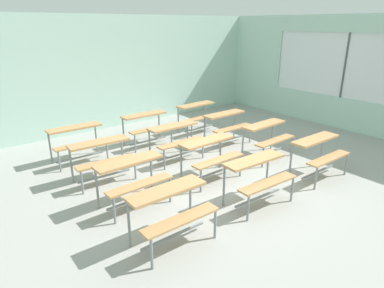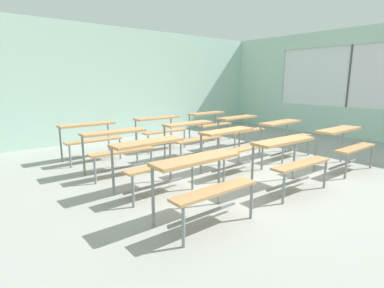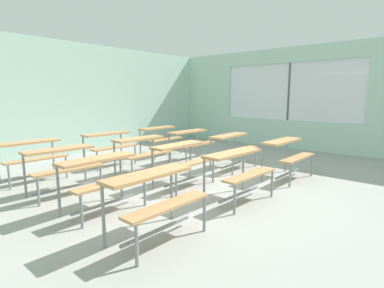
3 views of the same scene
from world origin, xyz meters
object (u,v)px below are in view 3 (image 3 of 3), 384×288
object	(u,v)px
desk_bench_r0c2	(287,150)
desk_bench_r1c0	(102,171)
desk_bench_r1c2	(233,143)
desk_bench_r3c1	(109,141)
desk_bench_r1c1	(183,154)
desk_bench_r2c1	(142,147)
desk_bench_r3c2	(160,134)
desk_bench_r3c0	(31,151)
desk_bench_r2c0	(62,160)
desk_bench_r2c2	(191,138)
desk_bench_r0c0	(155,190)
desk_bench_r0c1	(238,164)

from	to	relation	value
desk_bench_r0c2	desk_bench_r1c0	bearing A→B (deg)	160.41
desk_bench_r1c2	desk_bench_r3c1	world-z (taller)	same
desk_bench_r0c2	desk_bench_r3c1	bearing A→B (deg)	115.57
desk_bench_r3c1	desk_bench_r0c2	bearing A→B (deg)	-65.12
desk_bench_r1c0	desk_bench_r1c1	size ratio (longest dim) A/B	1.00
desk_bench_r1c0	desk_bench_r3c1	distance (m)	2.84
desk_bench_r2c1	desk_bench_r3c2	distance (m)	2.03
desk_bench_r1c1	desk_bench_r1c2	world-z (taller)	same
desk_bench_r0c2	desk_bench_r3c0	size ratio (longest dim) A/B	1.01
desk_bench_r2c0	desk_bench_r2c2	xyz separation A→B (m)	(3.21, 0.04, 0.00)
desk_bench_r0c2	desk_bench_r1c0	distance (m)	3.49
desk_bench_r0c2	desk_bench_r1c0	size ratio (longest dim) A/B	1.00
desk_bench_r2c0	desk_bench_r0c0	bearing A→B (deg)	-88.79
desk_bench_r3c2	desk_bench_r3c0	bearing A→B (deg)	178.09
desk_bench_r0c1	desk_bench_r2c0	world-z (taller)	same
desk_bench_r3c2	desk_bench_r2c2	bearing A→B (deg)	-95.51
desk_bench_r1c0	desk_bench_r1c1	world-z (taller)	same
desk_bench_r1c1	desk_bench_r3c0	bearing A→B (deg)	123.74
desk_bench_r0c2	desk_bench_r3c2	size ratio (longest dim) A/B	0.99
desk_bench_r1c1	desk_bench_r1c0	bearing A→B (deg)	177.74
desk_bench_r1c1	desk_bench_r2c2	bearing A→B (deg)	36.13
desk_bench_r3c1	desk_bench_r3c2	size ratio (longest dim) A/B	0.98
desk_bench_r0c1	desk_bench_r2c1	world-z (taller)	same
desk_bench_r0c0	desk_bench_r2c2	distance (m)	4.03
desk_bench_r2c0	desk_bench_r3c1	distance (m)	2.04
desk_bench_r2c2	desk_bench_r3c2	xyz separation A→B (m)	(0.07, 1.16, 0.00)
desk_bench_r3c1	desk_bench_r3c2	distance (m)	1.62
desk_bench_r2c0	desk_bench_r0c2	bearing A→B (deg)	-33.06
desk_bench_r1c1	desk_bench_r3c1	world-z (taller)	same
desk_bench_r0c1	desk_bench_r0c2	size ratio (longest dim) A/B	1.02
desk_bench_r1c2	desk_bench_r0c1	bearing A→B (deg)	-146.07
desk_bench_r0c1	desk_bench_r2c0	size ratio (longest dim) A/B	1.00
desk_bench_r3c2	desk_bench_r1c0	bearing A→B (deg)	-146.69
desk_bench_r0c1	desk_bench_r1c1	bearing A→B (deg)	92.31
desk_bench_r0c2	desk_bench_r2c2	distance (m)	2.41
desk_bench_r0c2	desk_bench_r3c0	xyz separation A→B (m)	(-3.29, 3.55, 0.00)
desk_bench_r0c1	desk_bench_r1c2	xyz separation A→B (m)	(1.67, 1.19, 0.00)
desk_bench_r0c1	desk_bench_r1c1	xyz separation A→B (m)	(0.01, 1.16, 0.00)
desk_bench_r2c1	desk_bench_r3c2	world-z (taller)	same
desk_bench_r2c2	desk_bench_r0c0	bearing A→B (deg)	-143.90
desk_bench_r0c0	desk_bench_r2c0	size ratio (longest dim) A/B	0.98
desk_bench_r3c1	desk_bench_r3c2	world-z (taller)	same
desk_bench_r0c1	desk_bench_r0c2	xyz separation A→B (m)	(1.67, -0.04, 0.00)
desk_bench_r0c0	desk_bench_r3c0	bearing A→B (deg)	89.80
desk_bench_r2c2	desk_bench_r3c2	bearing A→B (deg)	87.29
desk_bench_r0c2	desk_bench_r3c1	world-z (taller)	same
desk_bench_r1c1	desk_bench_r2c0	xyz separation A→B (m)	(-1.62, 1.17, 0.00)
desk_bench_r2c1	desk_bench_r2c2	bearing A→B (deg)	2.37
desk_bench_r2c1	desk_bench_r2c2	distance (m)	1.56
desk_bench_r0c2	desk_bench_r2c0	bearing A→B (deg)	145.24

